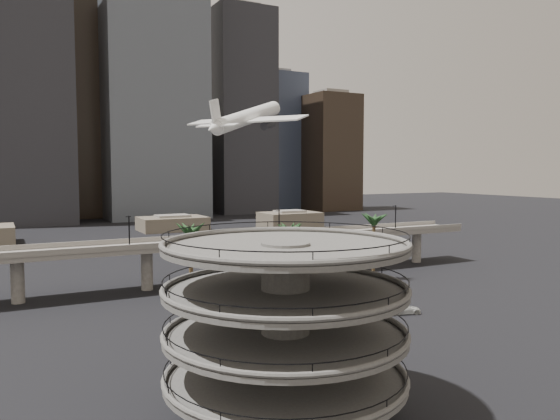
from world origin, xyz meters
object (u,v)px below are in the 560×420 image
car_a (251,348)px  car_b (355,311)px  overpass (202,247)px  parking_ramp (285,313)px  car_c (403,309)px  airborne_jet (247,118)px

car_a → car_b: bearing=-70.3°
overpass → car_b: size_ratio=28.31×
parking_ramp → car_c: 41.71m
parking_ramp → overpass: size_ratio=0.17×
parking_ramp → car_b: (25.99, 25.55, -9.08)m
parking_ramp → car_b: bearing=44.5°
airborne_jet → car_a: (-24.44, -55.10, -33.71)m
airborne_jet → car_c: (4.62, -49.14, -33.64)m
airborne_jet → car_b: 57.70m
parking_ramp → overpass: bearing=77.6°
overpass → airborne_jet: size_ratio=4.56×
airborne_jet → car_a: size_ratio=6.56×
car_a → parking_ramp: bearing=164.2°
car_b → car_c: size_ratio=0.82×
car_c → car_a: bearing=116.9°
parking_ramp → car_c: bearing=34.7°
parking_ramp → overpass: (13.00, 59.00, -2.50)m
car_a → car_b: 23.13m
parking_ramp → airborne_jet: airborne_jet is taller
airborne_jet → car_b: airborne_jet is taller
parking_ramp → car_b: parking_ramp is taller
parking_ramp → car_c: parking_ramp is taller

